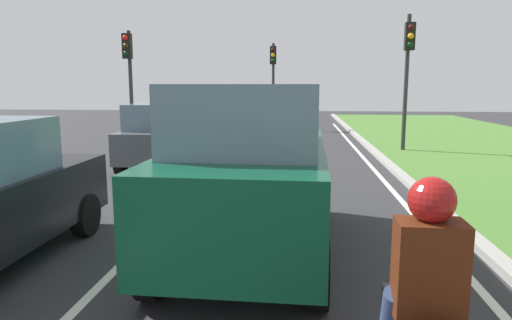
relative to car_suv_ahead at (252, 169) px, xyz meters
name	(u,v)px	position (x,y,z in m)	size (l,w,h in m)	color
ground_plane	(240,172)	(-0.93, 5.82, -1.17)	(60.00, 60.00, 0.00)	#2D2D30
lane_line_center	(213,172)	(-1.63, 5.82, -1.16)	(0.12, 32.00, 0.01)	silver
lane_line_right_edge	(379,175)	(2.67, 5.82, -1.16)	(0.12, 32.00, 0.01)	silver
curb_right	(399,173)	(3.17, 5.82, -1.11)	(0.24, 48.00, 0.12)	#9E9B93
car_suv_ahead	(252,169)	(0.00, 0.00, 0.00)	(2.07, 4.55, 2.28)	#0C472D
car_hatchback_far	(161,136)	(-3.21, 6.44, -0.28)	(1.85, 3.76, 1.78)	#474C51
rider_person	(428,266)	(1.40, -3.28, 0.02)	(0.51, 0.41, 1.16)	#4C1E0C
traffic_light_near_right	(408,60)	(4.22, 10.13, 1.94)	(0.32, 0.50, 4.62)	#2D2D2D
traffic_light_overhead_left	(129,67)	(-5.67, 10.74, 1.78)	(0.32, 0.50, 4.26)	#2D2D2D
traffic_light_far_median	(273,71)	(-0.75, 17.98, 1.86)	(0.32, 0.50, 4.41)	#2D2D2D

